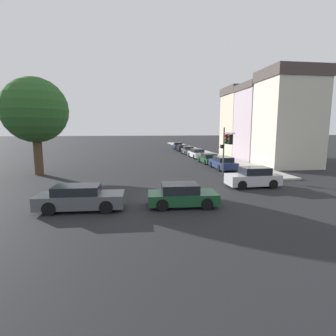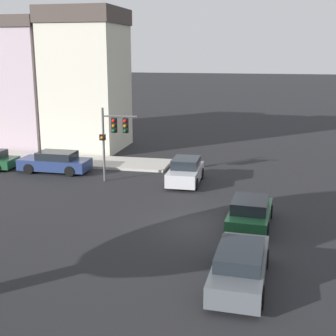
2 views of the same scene
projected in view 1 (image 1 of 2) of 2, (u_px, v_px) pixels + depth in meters
The scene contains 14 objects.
ground_plane at pixel (168, 196), 17.40m from camera, with size 300.00×300.00×0.00m, color black.
sidewalk_strip at pixel (197, 151), 52.03m from camera, with size 3.35×60.00×0.18m.
rowhouse_backdrop at pixel (264, 121), 36.61m from camera, with size 8.04×17.87×11.15m.
street_tree at pixel (35, 111), 24.69m from camera, with size 6.09×6.09×9.23m.
traffic_signal at pixel (227, 143), 23.95m from camera, with size 0.68×2.28×4.57m.
crossing_car_0 at pixel (182, 195), 15.17m from camera, with size 4.08×2.09×1.33m.
crossing_car_1 at pixel (253, 178), 20.18m from camera, with size 3.99×1.91×1.54m.
crossing_car_2 at pixel (80, 198), 14.44m from camera, with size 4.75×1.98×1.39m.
parked_car_0 at pixel (223, 163), 29.09m from camera, with size 1.96×4.69×1.40m.
parked_car_1 at pixel (209, 159), 34.05m from camera, with size 1.95×4.22×1.27m.
parked_car_2 at pixel (197, 153), 40.07m from camera, with size 1.97×4.68×1.41m.
parked_car_3 at pixel (188, 150), 45.93m from camera, with size 1.86×4.23×1.41m.
parked_car_4 at pixel (183, 148), 51.62m from camera, with size 2.09×3.90×1.29m.
parked_car_5 at pixel (178, 146), 56.84m from camera, with size 2.00×4.32×1.52m.
Camera 1 is at (-2.41, -16.75, 4.47)m, focal length 28.00 mm.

